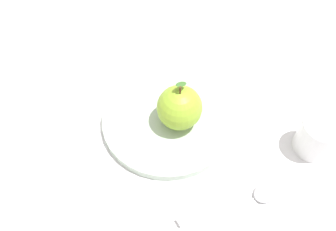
% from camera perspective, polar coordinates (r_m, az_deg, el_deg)
% --- Properties ---
extents(ground_plane, '(2.40, 2.40, 0.00)m').
position_cam_1_polar(ground_plane, '(0.70, 1.51, -2.44)').
color(ground_plane, silver).
extents(dinner_plate, '(0.25, 0.25, 0.02)m').
position_cam_1_polar(dinner_plate, '(0.70, 0.00, -0.48)').
color(dinner_plate, '#B2C6B2').
rests_on(dinner_plate, ground_plane).
extents(apple, '(0.08, 0.08, 0.10)m').
position_cam_1_polar(apple, '(0.66, 1.58, 1.29)').
color(apple, '#8CB22D').
rests_on(apple, dinner_plate).
extents(cup, '(0.07, 0.07, 0.07)m').
position_cam_1_polar(cup, '(0.70, 22.31, -2.85)').
color(cup, white).
rests_on(cup, ground_plane).
extents(knife, '(0.16, 0.17, 0.01)m').
position_cam_1_polar(knife, '(0.64, 8.43, -12.43)').
color(knife, silver).
rests_on(knife, ground_plane).
extents(spoon, '(0.13, 0.15, 0.01)m').
position_cam_1_polar(spoon, '(0.65, 13.69, -12.42)').
color(spoon, silver).
rests_on(spoon, ground_plane).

